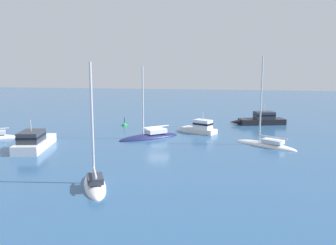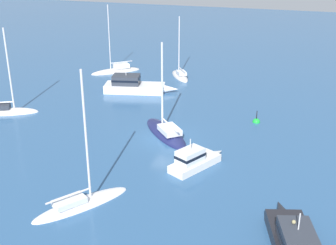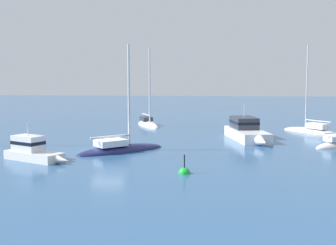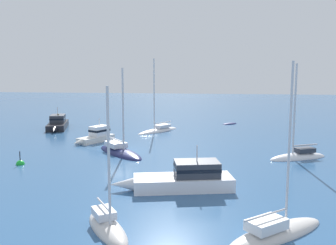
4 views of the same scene
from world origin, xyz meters
name	(u,v)px [view 1 (image 1 of 4)]	position (x,y,z in m)	size (l,w,h in m)	color
ground_plane	(158,138)	(0.00, 0.00, 0.00)	(160.00, 160.00, 0.00)	#2D5684
launch	(35,141)	(-11.50, -7.46, 0.78)	(3.83, 8.76, 3.13)	white
sloop	(150,137)	(-0.96, -0.35, 0.14)	(7.24, 6.61, 8.90)	#191E4C
motor_cruiser	(200,128)	(4.63, 3.67, 0.69)	(5.45, 3.71, 2.63)	silver
yacht	(266,144)	(12.12, -2.42, 0.16)	(6.75, 5.47, 9.88)	white
powerboat	(261,119)	(12.89, 11.64, 0.71)	(8.12, 3.91, 2.88)	black
sailboat	(95,184)	(-1.28, -17.43, 0.18)	(3.84, 6.03, 9.34)	white
channel_buoy	(124,126)	(-6.26, 7.32, 0.01)	(0.75, 0.75, 1.55)	green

